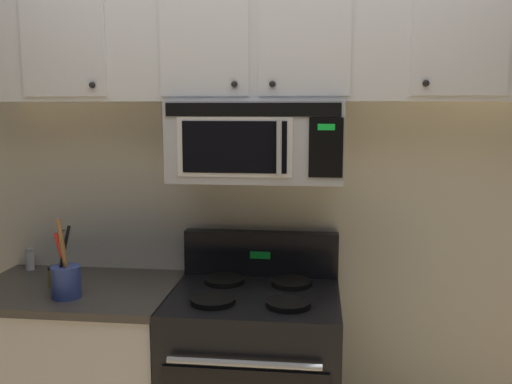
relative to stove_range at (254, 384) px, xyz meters
name	(u,v)px	position (x,y,z in m)	size (l,w,h in m)	color
back_wall	(263,183)	(0.00, 0.37, 0.88)	(5.20, 0.10, 2.70)	silver
stove_range	(254,384)	(0.00, 0.00, 0.00)	(0.76, 0.69, 1.12)	black
over_range_microwave	(257,141)	(0.00, 0.12, 1.11)	(0.76, 0.43, 0.35)	#B7BABF
upper_cabinets	(258,39)	(0.00, 0.15, 1.56)	(2.50, 0.36, 0.55)	silver
counter_segment	(80,376)	(-0.84, 0.01, -0.02)	(0.93, 0.65, 0.90)	silver
utensil_crock_blue	(66,278)	(-0.81, -0.14, 0.52)	(0.13, 0.13, 0.36)	#384C9E
salt_shaker	(30,259)	(-1.19, 0.23, 0.49)	(0.04, 0.04, 0.11)	white
spice_jar	(53,277)	(-0.94, -0.02, 0.48)	(0.05, 0.05, 0.10)	olive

